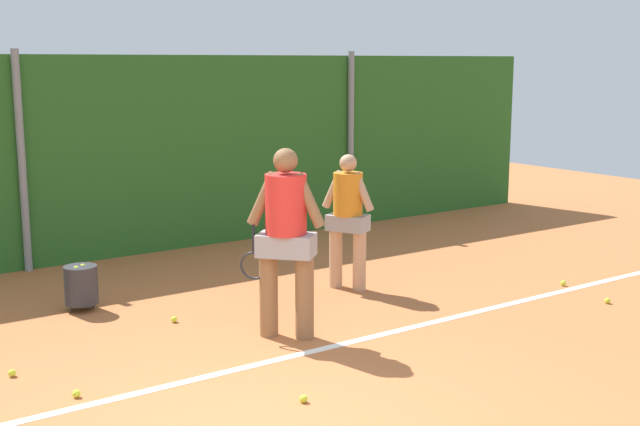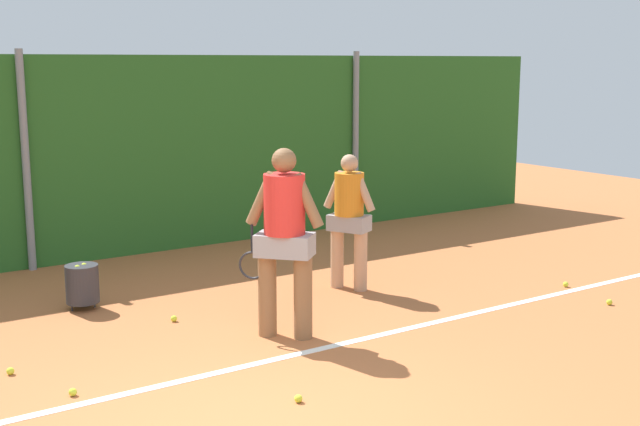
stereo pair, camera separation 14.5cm
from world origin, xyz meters
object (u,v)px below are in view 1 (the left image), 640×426
Objects in this scene: ball_hopper at (81,285)px; tennis_ball_4 at (563,283)px; tennis_ball_9 at (12,373)px; tennis_ball_3 at (607,301)px; player_foreground_near at (286,233)px; tennis_ball_10 at (304,399)px; tennis_ball_2 at (76,394)px; tennis_ball_8 at (174,319)px; player_midcourt at (348,214)px.

ball_hopper is 5.66m from tennis_ball_4.
tennis_ball_3 is at bearing -14.55° from tennis_ball_9.
player_foreground_near is 28.43× the size of tennis_ball_3.
ball_hopper reaches higher than tennis_ball_10.
player_foreground_near reaches higher than tennis_ball_10.
ball_hopper is 5.86m from tennis_ball_3.
ball_hopper is at bearing 100.15° from tennis_ball_10.
tennis_ball_2 is at bearing 171.94° from tennis_ball_3.
player_foreground_near is 3.66× the size of ball_hopper.
tennis_ball_3 and tennis_ball_4 have the same top height.
tennis_ball_2 is at bearing 142.06° from tennis_ball_10.
player_foreground_near is 1.63m from tennis_ball_8.
tennis_ball_3 is 1.00× the size of tennis_ball_10.
tennis_ball_2 and tennis_ball_8 have the same top height.
tennis_ball_9 is (-1.15, -1.55, -0.26)m from ball_hopper.
tennis_ball_10 is (0.62, -3.45, -0.26)m from ball_hopper.
tennis_ball_4 is at bearing -149.33° from player_midcourt.
tennis_ball_2 is at bearing 179.53° from tennis_ball_4.
player_foreground_near is at bearing 7.55° from tennis_ball_2.
tennis_ball_10 is at bearing 110.51° from player_midcourt.
player_foreground_near reaches higher than ball_hopper.
tennis_ball_8 is (-0.72, 1.05, -1.02)m from player_foreground_near.
player_foreground_near is 3.88m from tennis_ball_3.
player_midcourt is at bearing 132.90° from tennis_ball_3.
player_foreground_near is 2.76m from tennis_ball_9.
tennis_ball_4 is 1.00× the size of tennis_ball_10.
player_midcourt is 24.52× the size of tennis_ball_9.
ball_hopper reaches higher than tennis_ball_9.
tennis_ball_4 is 4.70m from tennis_ball_8.
player_midcourt is 4.09m from tennis_ball_2.
tennis_ball_2 is at bearing -137.89° from tennis_ball_8.
ball_hopper is 1.19m from tennis_ball_8.
tennis_ball_8 and tennis_ball_9 have the same top height.
ball_hopper is at bearing 155.35° from tennis_ball_4.
tennis_ball_2 is 2.01m from tennis_ball_8.
tennis_ball_4 and tennis_ball_9 have the same top height.
player_foreground_near is at bearing -55.84° from ball_hopper.
tennis_ball_9 is at bearing 37.25° from player_foreground_near.
tennis_ball_4 is at bearing 13.54° from tennis_ball_10.
player_midcourt is 4.20m from tennis_ball_9.
tennis_ball_10 is at bearing -90.67° from tennis_ball_8.
player_foreground_near is 1.16× the size of player_midcourt.
tennis_ball_3 is at bearing -149.43° from player_foreground_near.
tennis_ball_9 is 2.59m from tennis_ball_10.
tennis_ball_8 is (0.65, -0.96, -0.26)m from ball_hopper.
tennis_ball_8 is at bearing 17.95° from tennis_ball_9.
tennis_ball_8 is 2.48m from tennis_ball_10.
tennis_ball_9 is at bearing 132.90° from tennis_ball_10.
tennis_ball_4 is at bearing -137.34° from player_foreground_near.
player_foreground_near reaches higher than tennis_ball_4.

